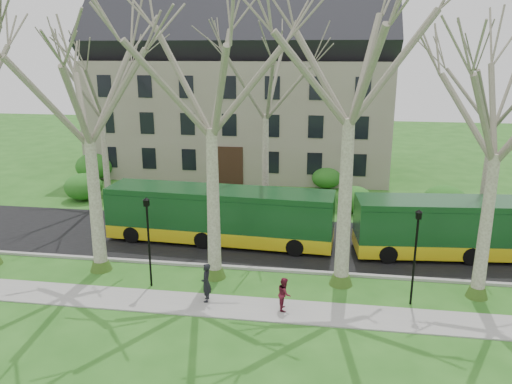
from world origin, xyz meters
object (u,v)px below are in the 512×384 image
bus_follow (478,228)px  bus_lead (220,215)px  pedestrian_b (284,294)px  pedestrian_a (206,283)px

bus_follow → bus_lead: bearing=174.5°
bus_lead → pedestrian_b: bearing=-55.5°
bus_lead → pedestrian_a: (0.98, -7.17, -0.75)m
bus_lead → pedestrian_a: size_ratio=7.38×
pedestrian_a → bus_lead: bearing=-179.3°
bus_follow → pedestrian_b: (-9.73, -7.34, -0.89)m
bus_follow → pedestrian_b: 12.22m
pedestrian_a → pedestrian_b: 3.51m
bus_lead → bus_follow: bearing=3.1°
bus_follow → pedestrian_a: size_ratio=7.34×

